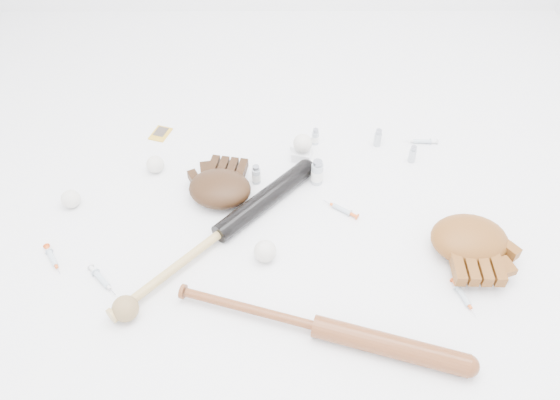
{
  "coord_description": "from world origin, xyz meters",
  "views": [
    {
      "loc": [
        0.02,
        -1.27,
        1.37
      ],
      "look_at": [
        0.02,
        0.02,
        0.06
      ],
      "focal_mm": 35.0,
      "sensor_mm": 36.0,
      "label": 1
    }
  ],
  "objects_px": {
    "bat_dark": "(220,233)",
    "glove_dark": "(220,188)",
    "bat_wood": "(317,326)",
    "pedestal": "(302,154)"
  },
  "relations": [
    {
      "from": "bat_dark",
      "to": "bat_wood",
      "type": "height_order",
      "value": "bat_dark"
    },
    {
      "from": "bat_dark",
      "to": "pedestal",
      "type": "bearing_deg",
      "value": 8.22
    },
    {
      "from": "pedestal",
      "to": "bat_wood",
      "type": "bearing_deg",
      "value": -88.79
    },
    {
      "from": "glove_dark",
      "to": "pedestal",
      "type": "height_order",
      "value": "glove_dark"
    },
    {
      "from": "bat_wood",
      "to": "bat_dark",
      "type": "bearing_deg",
      "value": 147.42
    },
    {
      "from": "bat_dark",
      "to": "glove_dark",
      "type": "xyz_separation_m",
      "value": [
        -0.01,
        0.19,
        0.01
      ]
    },
    {
      "from": "bat_dark",
      "to": "bat_wood",
      "type": "distance_m",
      "value": 0.46
    },
    {
      "from": "glove_dark",
      "to": "pedestal",
      "type": "relative_size",
      "value": 3.8
    },
    {
      "from": "bat_wood",
      "to": "glove_dark",
      "type": "bearing_deg",
      "value": 136.88
    },
    {
      "from": "bat_dark",
      "to": "bat_wood",
      "type": "xyz_separation_m",
      "value": [
        0.29,
        -0.35,
        -0.0
      ]
    }
  ]
}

